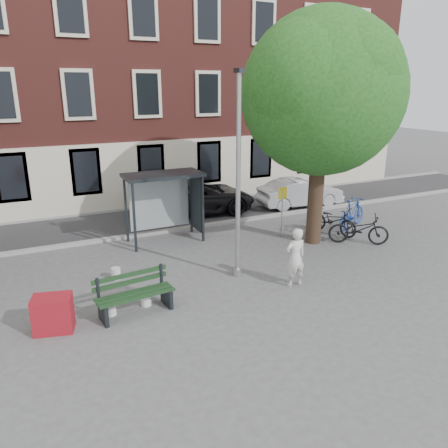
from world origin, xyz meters
TOP-DOWN VIEW (x-y plane):
  - ground at (0.00, 0.00)m, footprint 90.00×90.00m
  - road at (0.00, 7.00)m, footprint 40.00×4.00m
  - curb_near at (0.00, 5.00)m, footprint 40.00×0.25m
  - curb_far at (0.00, 9.00)m, footprint 40.00×0.25m
  - building_row at (0.00, 13.00)m, footprint 30.00×8.00m
  - lamppost at (0.00, 0.00)m, footprint 0.28×0.35m
  - tree_right at (4.01, 1.38)m, footprint 5.76×5.60m
  - bus_shelter at (-0.61, 4.11)m, footprint 2.85×1.45m
  - painter at (1.20, -1.34)m, footprint 0.66×0.44m
  - bench at (-3.46, -0.91)m, footprint 2.07×0.87m
  - bike_a at (5.41, 0.62)m, footprint 2.22×1.88m
  - bike_b at (6.50, 2.23)m, footprint 2.15×1.33m
  - bike_c at (5.32, 1.98)m, footprint 1.32×2.24m
  - bike_d at (4.68, 2.17)m, footprint 1.38×1.73m
  - car_dark at (1.49, 7.13)m, footprint 5.80×3.11m
  - car_silver at (6.57, 6.00)m, footprint 4.29×1.83m
  - red_stand at (-5.45, -0.94)m, footprint 1.02×0.81m
  - bucket_a at (-3.11, -0.65)m, footprint 0.32×0.32m
  - bucket_b at (-4.07, -0.76)m, footprint 0.30×0.30m
  - bucket_c at (-3.46, 1.40)m, footprint 0.31×0.31m
  - notice_sign at (3.24, 2.53)m, footprint 0.34×0.08m

SIDE VIEW (x-z plane):
  - ground at x=0.00m, z-range 0.00..0.00m
  - road at x=0.00m, z-range 0.00..0.01m
  - curb_near at x=0.00m, z-range 0.00..0.12m
  - curb_far at x=0.00m, z-range 0.00..0.12m
  - bucket_a at x=-3.11m, z-range 0.00..0.36m
  - bucket_b at x=-4.07m, z-range 0.00..0.36m
  - bucket_c at x=-3.46m, z-range 0.00..0.36m
  - red_stand at x=-5.45m, z-range 0.00..0.90m
  - bench at x=-3.46m, z-range -0.04..0.99m
  - bike_d at x=4.68m, z-range 0.00..1.05m
  - bike_c at x=5.32m, z-range 0.00..1.11m
  - bike_a at x=5.41m, z-range 0.00..1.14m
  - bike_b at x=6.50m, z-range 0.00..1.25m
  - car_silver at x=6.57m, z-range 0.00..1.37m
  - car_dark at x=1.49m, z-range 0.00..1.55m
  - painter at x=1.20m, z-range 0.00..1.77m
  - notice_sign at x=3.24m, z-range 0.46..2.44m
  - bus_shelter at x=-0.61m, z-range 0.61..3.23m
  - lamppost at x=0.00m, z-range -0.27..5.84m
  - tree_right at x=4.01m, z-range 1.52..9.72m
  - building_row at x=0.00m, z-range 0.00..14.00m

